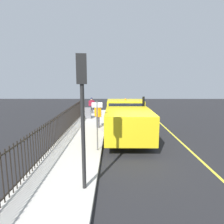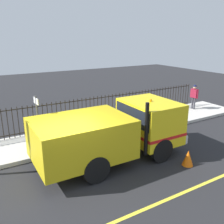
# 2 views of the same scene
# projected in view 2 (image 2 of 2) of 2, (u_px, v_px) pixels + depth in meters

# --- Properties ---
(ground_plane) EXTENTS (53.26, 53.26, 0.00)m
(ground_plane) POSITION_uv_depth(u_px,v_px,m) (69.00, 178.00, 8.62)
(ground_plane) COLOR #232326
(ground_plane) RESTS_ON ground
(sidewalk_slab) EXTENTS (2.63, 24.21, 0.17)m
(sidewalk_slab) POSITION_uv_depth(u_px,v_px,m) (44.00, 143.00, 11.18)
(sidewalk_slab) COLOR beige
(sidewalk_slab) RESTS_ON ground
(work_truck) EXTENTS (2.55, 5.97, 2.49)m
(work_truck) POSITION_uv_depth(u_px,v_px,m) (117.00, 129.00, 9.67)
(work_truck) COLOR yellow
(work_truck) RESTS_ON ground
(worker_standing) EXTENTS (0.49, 0.49, 1.70)m
(worker_standing) POSITION_uv_depth(u_px,v_px,m) (128.00, 111.00, 12.13)
(worker_standing) COLOR orange
(worker_standing) RESTS_ON sidewalk_slab
(pedestrian_distant) EXTENTS (0.60, 0.24, 1.60)m
(pedestrian_distant) POSITION_uv_depth(u_px,v_px,m) (194.00, 94.00, 15.92)
(pedestrian_distant) COLOR maroon
(pedestrian_distant) RESTS_ON sidewalk_slab
(iron_fence) EXTENTS (0.04, 20.61, 1.49)m
(iron_fence) POSITION_uv_depth(u_px,v_px,m) (36.00, 119.00, 11.87)
(iron_fence) COLOR black
(iron_fence) RESTS_ON sidewalk_slab
(utility_cabinet) EXTENTS (0.80, 0.35, 0.98)m
(utility_cabinet) POSITION_uv_depth(u_px,v_px,m) (161.00, 107.00, 14.91)
(utility_cabinet) COLOR slate
(utility_cabinet) RESTS_ON sidewalk_slab
(traffic_cone) EXTENTS (0.42, 0.42, 0.61)m
(traffic_cone) POSITION_uv_depth(u_px,v_px,m) (188.00, 158.00, 9.37)
(traffic_cone) COLOR orange
(traffic_cone) RESTS_ON ground
(street_sign) EXTENTS (0.50, 0.06, 2.41)m
(street_sign) POSITION_uv_depth(u_px,v_px,m) (38.00, 119.00, 9.57)
(street_sign) COLOR #4C4C4C
(street_sign) RESTS_ON sidewalk_slab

